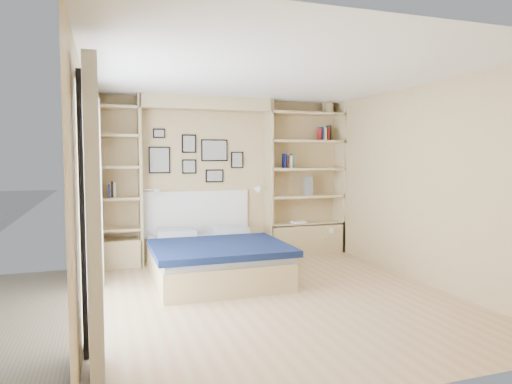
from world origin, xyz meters
name	(u,v)px	position (x,y,z in m)	size (l,w,h in m)	color
ground	(273,297)	(0.00, 0.00, 0.00)	(4.50, 4.50, 0.00)	tan
room_shell	(210,194)	(-0.39, 1.52, 1.08)	(4.50, 4.50, 4.50)	tan
bed	(213,257)	(-0.45, 1.06, 0.27)	(1.67, 2.21, 1.07)	tan
photo_gallery	(195,156)	(-0.45, 2.22, 1.60)	(1.48, 0.02, 0.82)	black
reading_lamps	(208,190)	(-0.30, 2.00, 1.10)	(1.92, 0.12, 0.15)	silver
shelf_decor	(292,151)	(1.10, 2.07, 1.69)	(3.58, 0.23, 2.03)	maroon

